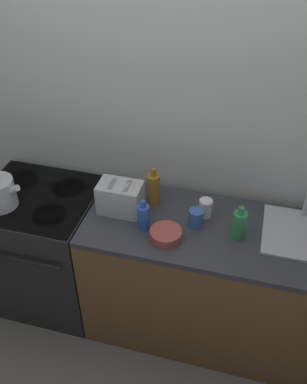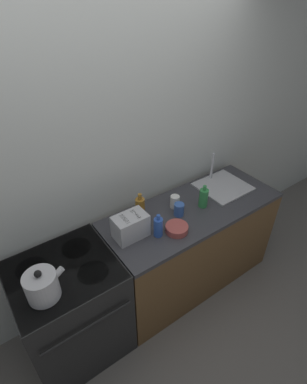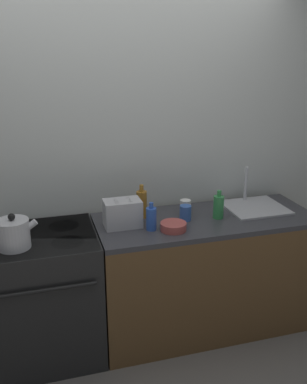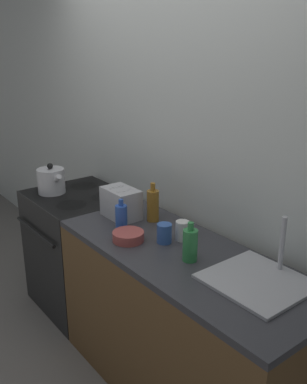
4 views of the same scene
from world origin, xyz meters
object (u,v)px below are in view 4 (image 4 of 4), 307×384
object	(u,v)px
toaster	(121,203)
bottle_amber	(153,205)
cup_white	(182,231)
bottle_green	(190,245)
stove	(81,249)
bowl	(128,236)
kettle	(51,181)
cup_blue	(164,233)
bottle_blue	(121,217)

from	to	relation	value
toaster	bottle_amber	xyz separation A→B (m)	(0.16, 0.12, 0.01)
bottle_amber	cup_white	bearing A→B (deg)	-7.16
toaster	bottle_green	size ratio (longest dim) A/B	1.21
bottle_green	cup_white	bearing A→B (deg)	147.73
stove	cup_white	bearing A→B (deg)	5.30
stove	bowl	size ratio (longest dim) A/B	5.10
cup_white	bowl	size ratio (longest dim) A/B	0.63
toaster	kettle	bearing A→B (deg)	-168.64
stove	bottle_green	bearing A→B (deg)	-1.48
stove	bottle_amber	bearing A→B (deg)	10.78
bottle_amber	bowl	size ratio (longest dim) A/B	1.39
cup_blue	bottle_blue	bearing A→B (deg)	-161.00
toaster	cup_blue	distance (m)	0.45
stove	cup_white	xyz separation A→B (m)	(1.03, 0.10, 0.49)
toaster	bottle_amber	world-z (taller)	bottle_amber
toaster	bottle_blue	bearing A→B (deg)	-33.18
bottle_blue	cup_white	world-z (taller)	bottle_blue
toaster	cup_white	distance (m)	0.49
bottle_amber	bottle_blue	bearing A→B (deg)	-88.83
toaster	cup_blue	xyz separation A→B (m)	(0.45, -0.02, -0.04)
stove	bottle_amber	xyz separation A→B (m)	(0.71, 0.13, 0.53)
kettle	bottle_amber	size ratio (longest dim) A/B	1.02
kettle	bottle_blue	distance (m)	0.87
kettle	bottle_blue	world-z (taller)	kettle
stove	bowl	distance (m)	0.98
toaster	bowl	distance (m)	0.35
bottle_amber	bowl	world-z (taller)	bottle_amber
toaster	bowl	xyz separation A→B (m)	(0.31, -0.16, -0.07)
bottle_green	bottle_blue	size ratio (longest dim) A/B	1.07
bottle_blue	cup_blue	bearing A→B (deg)	19.00
bottle_amber	cup_blue	size ratio (longest dim) A/B	2.25
bottle_blue	bottle_amber	size ratio (longest dim) A/B	0.79
bottle_blue	bottle_amber	bearing A→B (deg)	91.17
stove	bowl	world-z (taller)	bowl
kettle	bowl	xyz separation A→B (m)	(1.01, -0.02, -0.07)
stove	toaster	bearing A→B (deg)	1.33
stove	kettle	xyz separation A→B (m)	(-0.15, -0.13, 0.52)
stove	kettle	world-z (taller)	kettle
kettle	bowl	size ratio (longest dim) A/B	1.41
toaster	bottle_green	world-z (taller)	bottle_green
toaster	bottle_blue	distance (m)	0.20
bowl	bottle_green	bearing A→B (deg)	17.01
cup_blue	bowl	size ratio (longest dim) A/B	0.62
kettle	bottle_blue	xyz separation A→B (m)	(0.87, 0.03, -0.01)
kettle	cup_white	bearing A→B (deg)	10.69
bottle_blue	toaster	bearing A→B (deg)	146.82
cup_white	bowl	distance (m)	0.30
cup_blue	cup_white	xyz separation A→B (m)	(0.04, 0.10, 0.00)
toaster	cup_white	bearing A→B (deg)	9.71
bowl	cup_blue	bearing A→B (deg)	46.20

